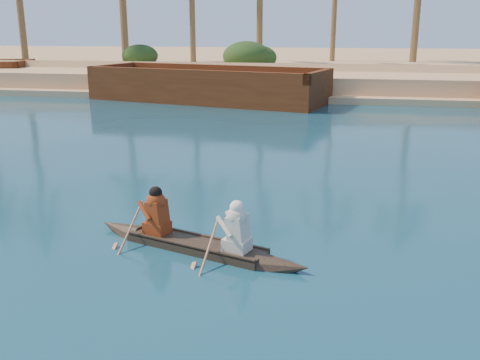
# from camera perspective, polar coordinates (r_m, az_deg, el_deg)

# --- Properties ---
(ground) EXTENTS (160.00, 160.00, 0.00)m
(ground) POSITION_cam_1_polar(r_m,az_deg,el_deg) (9.05, -14.22, -10.47)
(ground) COLOR #0A3145
(ground) RESTS_ON ground
(sandy_embankment) EXTENTS (150.00, 51.00, 1.50)m
(sandy_embankment) POSITION_cam_1_polar(r_m,az_deg,el_deg) (54.40, 7.39, 12.11)
(sandy_embankment) COLOR tan
(sandy_embankment) RESTS_ON ground
(shrub_cluster) EXTENTS (100.00, 6.00, 2.40)m
(shrub_cluster) POSITION_cam_1_polar(r_m,az_deg,el_deg) (39.05, 5.82, 11.73)
(shrub_cluster) COLOR #223B15
(shrub_cluster) RESTS_ON ground
(canoe) EXTENTS (4.49, 1.97, 1.25)m
(canoe) POSITION_cam_1_polar(r_m,az_deg,el_deg) (9.92, -4.78, -6.10)
(canoe) COLOR #362B1D
(canoe) RESTS_ON ground
(barge_mid) EXTENTS (13.88, 7.34, 2.20)m
(barge_mid) POSITION_cam_1_polar(r_m,az_deg,el_deg) (30.58, -3.47, 9.86)
(barge_mid) COLOR #5B2A13
(barge_mid) RESTS_ON ground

